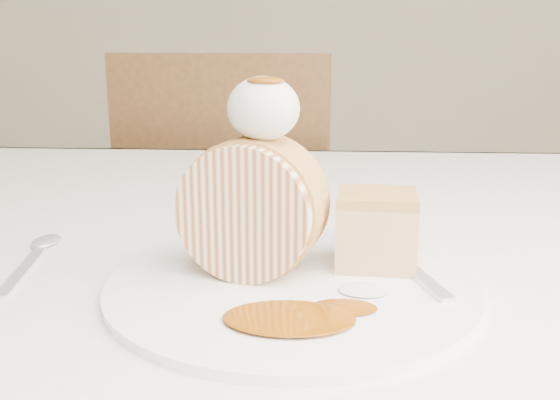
{
  "coord_description": "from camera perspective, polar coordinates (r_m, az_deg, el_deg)",
  "views": [
    {
      "loc": [
        0.07,
        -0.46,
        0.94
      ],
      "look_at": [
        0.04,
        0.01,
        0.82
      ],
      "focal_mm": 40.0,
      "sensor_mm": 36.0,
      "label": 1
    }
  ],
  "objects": [
    {
      "name": "table",
      "position": [
        0.72,
        -2.55,
        -8.55
      ],
      "size": [
        1.4,
        0.9,
        0.75
      ],
      "color": "silver",
      "rests_on": "ground"
    },
    {
      "name": "chair_far",
      "position": [
        1.39,
        -4.21,
        -3.19
      ],
      "size": [
        0.48,
        0.48,
        0.92
      ],
      "rotation": [
        0.0,
        0.0,
        3.02
      ],
      "color": "brown",
      "rests_on": "ground"
    },
    {
      "name": "plate",
      "position": [
        0.5,
        1.08,
        -7.74
      ],
      "size": [
        0.32,
        0.32,
        0.01
      ],
      "primitive_type": "cylinder",
      "rotation": [
        0.0,
        0.0,
        -0.08
      ],
      "color": "white",
      "rests_on": "table"
    },
    {
      "name": "roulade_slice",
      "position": [
        0.5,
        -2.55,
        -0.72
      ],
      "size": [
        0.12,
        0.08,
        0.11
      ],
      "primitive_type": "cylinder",
      "rotation": [
        1.57,
        0.0,
        -0.24
      ],
      "color": "beige",
      "rests_on": "plate"
    },
    {
      "name": "cake_chunk",
      "position": [
        0.53,
        8.75,
        -3.09
      ],
      "size": [
        0.07,
        0.06,
        0.05
      ],
      "primitive_type": "cube",
      "rotation": [
        0.0,
        0.0,
        -0.08
      ],
      "color": "tan",
      "rests_on": "plate"
    },
    {
      "name": "whipped_cream",
      "position": [
        0.49,
        -1.52,
        8.36
      ],
      "size": [
        0.06,
        0.06,
        0.05
      ],
      "primitive_type": "ellipsoid",
      "color": "white",
      "rests_on": "roulade_slice"
    },
    {
      "name": "caramel_drizzle",
      "position": [
        0.48,
        -1.35,
        11.61
      ],
      "size": [
        0.03,
        0.02,
        0.01
      ],
      "primitive_type": "ellipsoid",
      "color": "#783905",
      "rests_on": "whipped_cream"
    },
    {
      "name": "caramel_pool",
      "position": [
        0.43,
        0.82,
        -10.71
      ],
      "size": [
        0.1,
        0.07,
        0.0
      ],
      "primitive_type": null,
      "rotation": [
        0.0,
        0.0,
        -0.08
      ],
      "color": "#783905",
      "rests_on": "plate"
    },
    {
      "name": "fork",
      "position": [
        0.53,
        12.07,
        -6.32
      ],
      "size": [
        0.07,
        0.17,
        0.0
      ],
      "primitive_type": "cube",
      "rotation": [
        0.0,
        0.0,
        0.27
      ],
      "color": "silver",
      "rests_on": "plate"
    },
    {
      "name": "spoon",
      "position": [
        0.58,
        -22.47,
        -6.01
      ],
      "size": [
        0.04,
        0.15,
        0.0
      ],
      "primitive_type": "cube",
      "rotation": [
        0.0,
        0.0,
        0.16
      ],
      "color": "silver",
      "rests_on": "table"
    }
  ]
}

